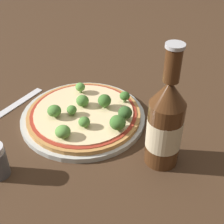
{
  "coord_description": "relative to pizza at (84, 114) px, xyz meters",
  "views": [
    {
      "loc": [
        0.2,
        -0.54,
        0.44
      ],
      "look_at": [
        0.08,
        -0.05,
        0.06
      ],
      "focal_mm": 50.0,
      "sensor_mm": 36.0,
      "label": 1
    }
  ],
  "objects": [
    {
      "name": "broccoli_floret_1",
      "position": [
        -0.03,
        0.07,
        0.02
      ],
      "size": [
        0.02,
        0.02,
        0.03
      ],
      "color": "#6B8E51",
      "rests_on": "pizza"
    },
    {
      "name": "broccoli_floret_4",
      "position": [
        -0.01,
        -0.09,
        0.02
      ],
      "size": [
        0.03,
        0.03,
        0.03
      ],
      "color": "#6B8E51",
      "rests_on": "pizza"
    },
    {
      "name": "broccoli_floret_9",
      "position": [
        0.1,
        -0.01,
        0.03
      ],
      "size": [
        0.03,
        0.03,
        0.03
      ],
      "color": "#6B8E51",
      "rests_on": "pizza"
    },
    {
      "name": "broccoli_floret_2",
      "position": [
        -0.01,
        0.02,
        0.02
      ],
      "size": [
        0.03,
        0.03,
        0.03
      ],
      "color": "#6B8E51",
      "rests_on": "pizza"
    },
    {
      "name": "ground_plane",
      "position": [
        -0.01,
        0.01,
        -0.02
      ],
      "size": [
        3.0,
        3.0,
        0.0
      ],
      "primitive_type": "plane",
      "color": "#3D2819"
    },
    {
      "name": "broccoli_floret_3",
      "position": [
        0.02,
        -0.05,
        0.02
      ],
      "size": [
        0.02,
        0.02,
        0.02
      ],
      "color": "#6B8E51",
      "rests_on": "pizza"
    },
    {
      "name": "broccoli_floret_6",
      "position": [
        0.08,
        0.06,
        0.02
      ],
      "size": [
        0.02,
        0.02,
        0.03
      ],
      "color": "#6B8E51",
      "rests_on": "pizza"
    },
    {
      "name": "broccoli_floret_0",
      "position": [
        -0.02,
        -0.02,
        0.02
      ],
      "size": [
        0.02,
        0.02,
        0.02
      ],
      "color": "#6B8E51",
      "rests_on": "pizza"
    },
    {
      "name": "plate",
      "position": [
        -0.0,
        0.0,
        -0.01
      ],
      "size": [
        0.28,
        0.28,
        0.01
      ],
      "color": "#B2B7B2",
      "rests_on": "ground_plane"
    },
    {
      "name": "broccoli_floret_5",
      "position": [
        0.09,
        -0.04,
        0.02
      ],
      "size": [
        0.03,
        0.03,
        0.03
      ],
      "color": "#6B8E51",
      "rests_on": "pizza"
    },
    {
      "name": "pizza",
      "position": [
        0.0,
        0.0,
        0.0
      ],
      "size": [
        0.26,
        0.26,
        0.01
      ],
      "color": "#B77F42",
      "rests_on": "plate"
    },
    {
      "name": "fork",
      "position": [
        -0.18,
        0.01,
        -0.02
      ],
      "size": [
        0.08,
        0.18,
        0.0
      ],
      "rotation": [
        0.0,
        0.0,
        1.23
      ],
      "color": "silver",
      "rests_on": "ground_plane"
    },
    {
      "name": "beer_bottle",
      "position": [
        0.18,
        -0.08,
        0.07
      ],
      "size": [
        0.07,
        0.07,
        0.24
      ],
      "color": "#472814",
      "rests_on": "ground_plane"
    },
    {
      "name": "broccoli_floret_8",
      "position": [
        -0.06,
        -0.03,
        0.02
      ],
      "size": [
        0.03,
        0.03,
        0.03
      ],
      "color": "#6B8E51",
      "rests_on": "pizza"
    },
    {
      "name": "broccoli_floret_7",
      "position": [
        0.04,
        0.03,
        0.03
      ],
      "size": [
        0.03,
        0.03,
        0.03
      ],
      "color": "#6B8E51",
      "rests_on": "pizza"
    }
  ]
}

